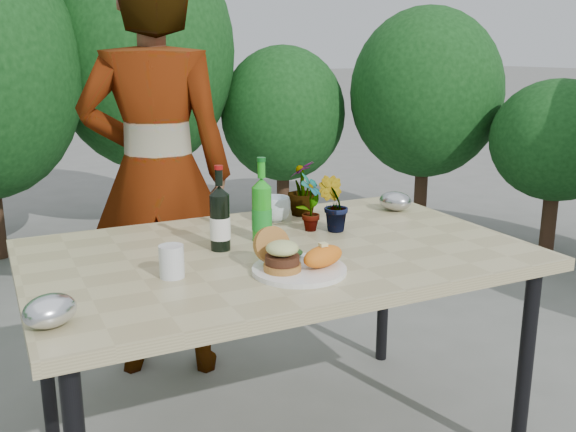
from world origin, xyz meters
name	(u,v)px	position (x,y,z in m)	size (l,w,h in m)	color
patio_table	(278,265)	(0.00, 0.00, 0.69)	(1.60, 1.00, 0.75)	tan
shrub_hedge	(132,94)	(-0.09, 1.65, 1.16)	(6.89, 5.16, 2.25)	#382316
dinner_plate	(299,270)	(-0.04, -0.24, 0.76)	(0.28, 0.28, 0.01)	white
burger_stack	(280,253)	(-0.09, -0.22, 0.81)	(0.11, 0.16, 0.11)	#B7722D
sweet_potato	(323,256)	(0.03, -0.26, 0.80)	(0.15, 0.08, 0.06)	orange
grilled_veg	(291,254)	(-0.02, -0.15, 0.78)	(0.08, 0.05, 0.03)	olive
wine_bottle	(220,219)	(-0.17, 0.07, 0.85)	(0.07, 0.07, 0.28)	black
sparkling_water	(262,210)	(-0.01, 0.11, 0.86)	(0.07, 0.07, 0.29)	#1E9C1C
plastic_cup	(172,261)	(-0.39, -0.11, 0.80)	(0.07, 0.07, 0.10)	silver
seedling_left	(311,202)	(0.20, 0.14, 0.86)	(0.11, 0.08, 0.21)	#2B5C1F
seedling_mid	(333,204)	(0.27, 0.11, 0.85)	(0.11, 0.09, 0.20)	#296021
seedling_right	(302,188)	(0.28, 0.36, 0.86)	(0.12, 0.12, 0.21)	#22541C
blue_bowl	(275,209)	(0.14, 0.32, 0.80)	(0.12, 0.12, 0.10)	silver
foil_packet_left	(50,311)	(-0.74, -0.32, 0.79)	(0.13, 0.11, 0.08)	silver
foil_packet_right	(395,201)	(0.65, 0.26, 0.79)	(0.13, 0.11, 0.08)	#ACAFB3
person	(157,176)	(-0.19, 0.79, 0.87)	(0.64, 0.42, 1.74)	#A56952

